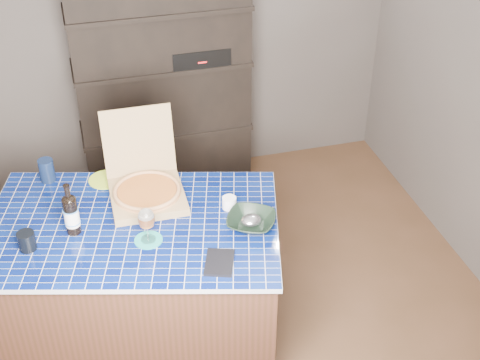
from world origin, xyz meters
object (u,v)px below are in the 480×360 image
object	(u,v)px
kitchen_island	(138,283)
pizza_box	(146,188)
mead_bottle	(71,214)
wine_glass	(146,219)
bowl	(251,222)
dvd_case	(219,262)

from	to	relation	value
kitchen_island	pizza_box	size ratio (longest dim) A/B	3.56
kitchen_island	mead_bottle	world-z (taller)	mead_bottle
mead_bottle	wine_glass	distance (m)	0.40
mead_bottle	wine_glass	xyz separation A→B (m)	(0.36, -0.17, 0.02)
kitchen_island	pizza_box	xyz separation A→B (m)	(0.12, 0.22, 0.48)
kitchen_island	bowl	bearing A→B (deg)	-1.63
pizza_box	bowl	size ratio (longest dim) A/B	1.94
pizza_box	dvd_case	distance (m)	0.69
wine_glass	dvd_case	size ratio (longest dim) A/B	1.02
kitchen_island	bowl	size ratio (longest dim) A/B	6.92
kitchen_island	mead_bottle	size ratio (longest dim) A/B	5.84
dvd_case	bowl	size ratio (longest dim) A/B	0.76
kitchen_island	mead_bottle	xyz separation A→B (m)	(-0.29, 0.02, 0.54)
wine_glass	dvd_case	distance (m)	0.42
mead_bottle	pizza_box	bearing A→B (deg)	25.91
dvd_case	bowl	bearing A→B (deg)	65.55
kitchen_island	bowl	distance (m)	0.77
pizza_box	kitchen_island	bearing A→B (deg)	-118.06
pizza_box	mead_bottle	xyz separation A→B (m)	(-0.41, -0.20, 0.06)
pizza_box	wine_glass	bearing A→B (deg)	-97.31
pizza_box	bowl	bearing A→B (deg)	-38.80
pizza_box	mead_bottle	bearing A→B (deg)	-153.50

